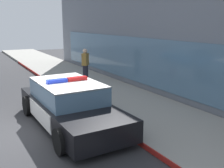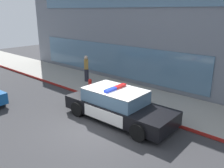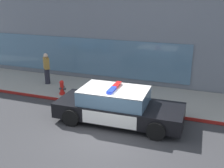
{
  "view_description": "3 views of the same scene",
  "coord_description": "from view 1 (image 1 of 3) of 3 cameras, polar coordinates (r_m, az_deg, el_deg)",
  "views": [
    {
      "loc": [
        7.69,
        -1.44,
        3.19
      ],
      "look_at": [
        -0.09,
        2.91,
        1.13
      ],
      "focal_mm": 43.1,
      "sensor_mm": 36.0,
      "label": 1
    },
    {
      "loc": [
        6.18,
        -5.99,
        4.64
      ],
      "look_at": [
        -0.94,
        2.02,
        1.28
      ],
      "focal_mm": 37.75,
      "sensor_mm": 36.0,
      "label": 2
    },
    {
      "loc": [
        3.23,
        -8.08,
        4.99
      ],
      "look_at": [
        -0.32,
        1.57,
        1.48
      ],
      "focal_mm": 43.6,
      "sensor_mm": 36.0,
      "label": 3
    }
  ],
  "objects": [
    {
      "name": "fire_hydrant",
      "position": [
        12.23,
        -7.72,
        0.2
      ],
      "size": [
        0.34,
        0.39,
        0.73
      ],
      "color": "red",
      "rests_on": "sidewalk"
    },
    {
      "name": "police_cruiser",
      "position": [
        8.54,
        -8.99,
        -4.25
      ],
      "size": [
        5.09,
        2.18,
        1.49
      ],
      "rotation": [
        0.0,
        0.0,
        0.02
      ],
      "color": "black",
      "rests_on": "ground"
    },
    {
      "name": "curb_red_paint",
      "position": [
        9.14,
        -2.56,
        -6.94
      ],
      "size": [
        28.8,
        0.04,
        0.14
      ],
      "primitive_type": "cube",
      "color": "maroon",
      "rests_on": "ground"
    },
    {
      "name": "pedestrian_on_sidewalk",
      "position": [
        14.04,
        -5.68,
        4.03
      ],
      "size": [
        0.47,
        0.46,
        1.71
      ],
      "rotation": [
        0.0,
        0.0,
        3.95
      ],
      "color": "#23232D",
      "rests_on": "sidewalk"
    },
    {
      "name": "sidewalk",
      "position": [
        9.96,
        6.15,
        -5.29
      ],
      "size": [
        48.0,
        3.33,
        0.15
      ],
      "primitive_type": "cube",
      "color": "gray",
      "rests_on": "ground"
    },
    {
      "name": "ground",
      "position": [
        8.45,
        -17.46,
        -9.82
      ],
      "size": [
        48.0,
        48.0,
        0.0
      ],
      "primitive_type": "plane",
      "color": "#303033"
    }
  ]
}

